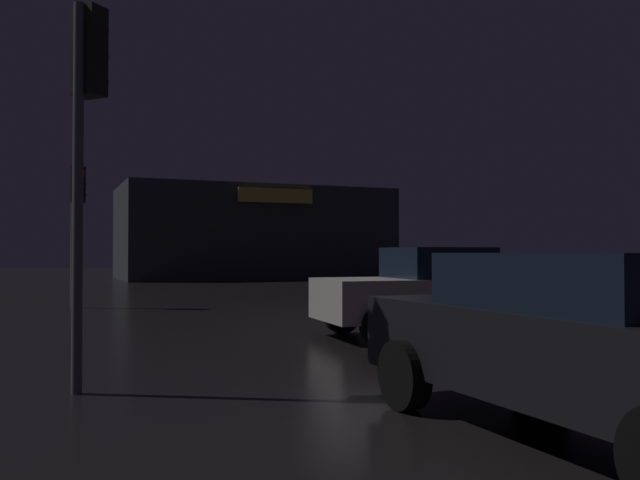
# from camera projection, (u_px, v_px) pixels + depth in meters

# --- Properties ---
(ground_plane) EXTENTS (120.00, 120.00, 0.00)m
(ground_plane) POSITION_uv_depth(u_px,v_px,m) (364.00, 321.00, 15.01)
(ground_plane) COLOR black
(store_building) EXTENTS (16.03, 8.60, 5.49)m
(store_building) POSITION_uv_depth(u_px,v_px,m) (253.00, 234.00, 41.39)
(store_building) COLOR #33383D
(store_building) RESTS_ON ground
(traffic_signal_main) EXTENTS (0.43, 0.42, 4.30)m
(traffic_signal_main) POSITION_uv_depth(u_px,v_px,m) (87.00, 102.00, 7.41)
(traffic_signal_main) COLOR #595B60
(traffic_signal_main) RESTS_ON ground
(traffic_signal_opposite) EXTENTS (0.42, 0.42, 3.96)m
(traffic_signal_opposite) POSITION_uv_depth(u_px,v_px,m) (76.00, 209.00, 18.56)
(traffic_signal_opposite) COLOR #595B60
(traffic_signal_opposite) RESTS_ON ground
(car_far) EXTENTS (1.97, 4.56, 1.54)m
(car_far) POSITION_uv_depth(u_px,v_px,m) (585.00, 341.00, 5.49)
(car_far) COLOR black
(car_far) RESTS_ON ground
(car_crossing) EXTENTS (4.02, 2.24, 1.64)m
(car_crossing) POSITION_uv_depth(u_px,v_px,m) (427.00, 292.00, 12.29)
(car_crossing) COLOR silver
(car_crossing) RESTS_ON ground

